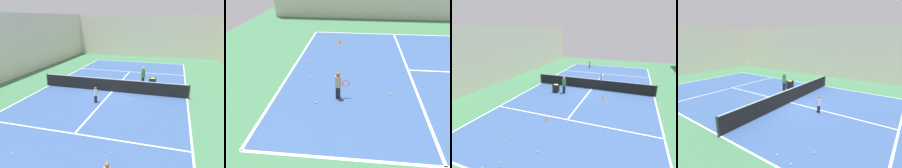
% 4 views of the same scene
% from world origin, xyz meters
% --- Properties ---
extents(line_baseline_near, '(11.42, 0.10, 0.00)m').
position_xyz_m(line_baseline_near, '(0.00, -12.49, 0.01)').
color(line_baseline_near, white).
rests_on(line_baseline_near, ground).
extents(line_service_near, '(11.42, 0.10, 0.00)m').
position_xyz_m(line_service_near, '(0.00, -6.87, 0.01)').
color(line_service_near, white).
rests_on(line_service_near, ground).
extents(player_near_baseline, '(0.25, 0.55, 1.12)m').
position_xyz_m(player_near_baseline, '(2.73, -10.00, 0.64)').
color(player_near_baseline, black).
rests_on(player_near_baseline, ground).
extents(training_cone_2, '(0.28, 0.28, 0.30)m').
position_xyz_m(training_cone_2, '(-3.49, -10.54, 0.15)').
color(training_cone_2, orange).
rests_on(training_cone_2, ground).
extents(tennis_ball_4, '(0.07, 0.07, 0.07)m').
position_xyz_m(tennis_ball_4, '(3.20, -10.81, 0.04)').
color(tennis_ball_4, yellow).
rests_on(tennis_ball_4, ground).
extents(tennis_ball_8, '(0.07, 0.07, 0.07)m').
position_xyz_m(tennis_ball_8, '(2.30, -7.95, 0.04)').
color(tennis_ball_8, yellow).
rests_on(tennis_ball_8, ground).
extents(tennis_ball_9, '(0.07, 0.07, 0.07)m').
position_xyz_m(tennis_ball_9, '(-5.44, -8.03, 0.04)').
color(tennis_ball_9, yellow).
rests_on(tennis_ball_9, ground).
extents(tennis_ball_10, '(0.07, 0.07, 0.07)m').
position_xyz_m(tennis_ball_10, '(-5.31, -3.90, 0.04)').
color(tennis_ball_10, yellow).
rests_on(tennis_ball_10, ground).
extents(tennis_ball_14, '(0.07, 0.07, 0.07)m').
position_xyz_m(tennis_ball_14, '(-4.06, -9.26, 0.04)').
color(tennis_ball_14, yellow).
rests_on(tennis_ball_14, ground).
extents(tennis_ball_15, '(0.07, 0.07, 0.07)m').
position_xyz_m(tennis_ball_15, '(-4.22, -4.24, 0.04)').
color(tennis_ball_15, yellow).
rests_on(tennis_ball_15, ground).
extents(tennis_ball_16, '(0.07, 0.07, 0.07)m').
position_xyz_m(tennis_ball_16, '(1.31, -11.44, 0.04)').
color(tennis_ball_16, yellow).
rests_on(tennis_ball_16, ground).
extents(tennis_ball_26, '(0.07, 0.07, 0.07)m').
position_xyz_m(tennis_ball_26, '(-0.40, -11.89, 0.04)').
color(tennis_ball_26, yellow).
rests_on(tennis_ball_26, ground).
extents(tennis_ball_28, '(0.07, 0.07, 0.07)m').
position_xyz_m(tennis_ball_28, '(-1.84, -9.25, 0.04)').
color(tennis_ball_28, yellow).
rests_on(tennis_ball_28, ground).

